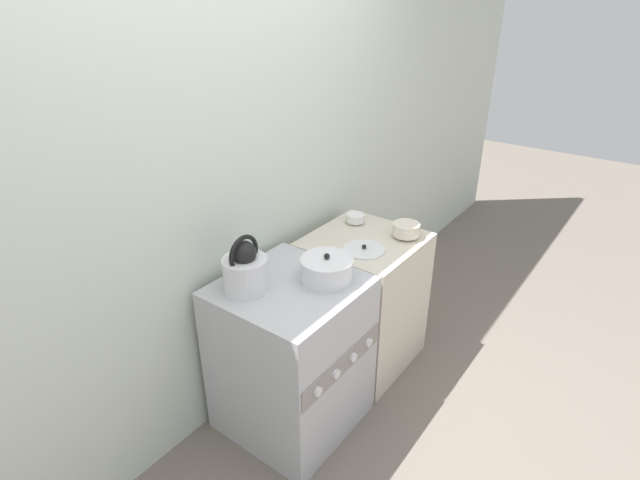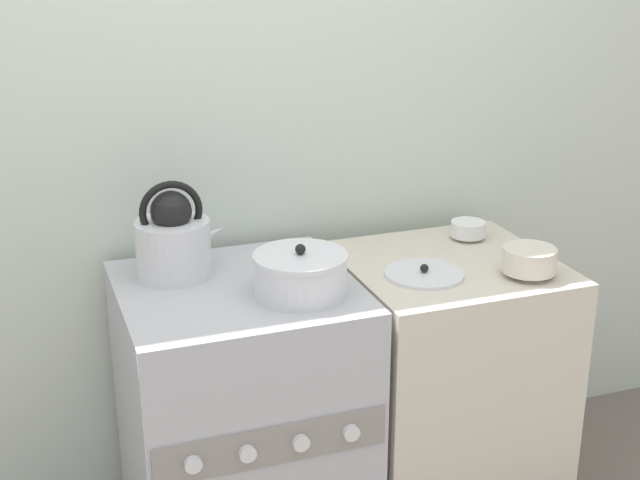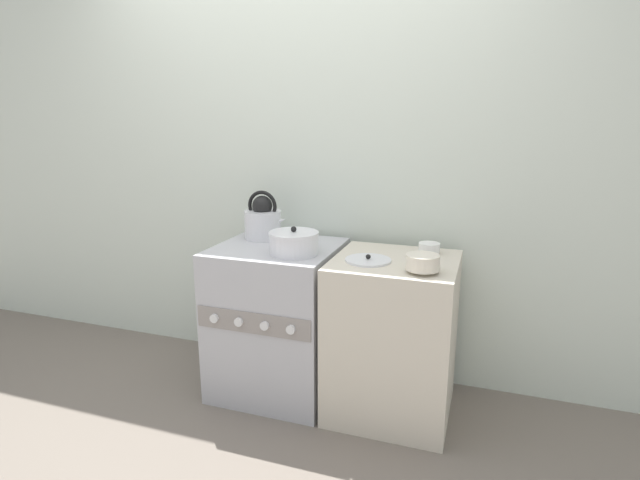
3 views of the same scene
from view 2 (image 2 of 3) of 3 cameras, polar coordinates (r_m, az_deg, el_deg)
The scene contains 8 objects.
wall_back at distance 2.64m, azimuth -7.75°, elevation 8.71°, with size 7.00×0.06×2.50m.
stove at distance 2.60m, azimuth -5.02°, elevation -11.33°, with size 0.64×0.64×0.82m.
counter at distance 2.79m, azimuth 7.95°, elevation -9.17°, with size 0.60×0.58×0.81m.
kettle at distance 2.47m, azimuth -9.36°, elevation 0.02°, with size 0.25×0.21×0.27m.
cooking_pot at distance 2.33m, azimuth -1.25°, elevation -2.20°, with size 0.25×0.25×0.14m.
enamel_bowl at distance 2.54m, azimuth 13.23°, elevation -1.26°, with size 0.15×0.15×0.08m.
small_ceramic_bowl at distance 2.80m, azimuth 9.45°, elevation 0.69°, with size 0.11×0.11×0.06m.
loose_pot_lid at distance 2.51m, azimuth 6.68°, elevation -2.15°, with size 0.22×0.22×0.03m.
Camera 2 is at (-0.55, -1.85, 1.76)m, focal length 50.00 mm.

